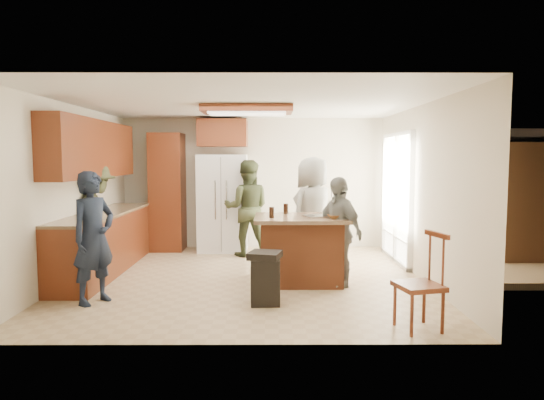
{
  "coord_description": "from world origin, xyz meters",
  "views": [
    {
      "loc": [
        0.33,
        -6.9,
        1.74
      ],
      "look_at": [
        0.36,
        -0.1,
        1.15
      ],
      "focal_mm": 32.0,
      "sensor_mm": 36.0,
      "label": 1
    }
  ],
  "objects_px": {
    "person_side_right": "(338,232)",
    "refrigerator": "(223,203)",
    "kitchen_island": "(301,249)",
    "trash_bin": "(265,277)",
    "person_counter": "(96,218)",
    "person_behind_left": "(247,208)",
    "person_behind_right": "(313,213)",
    "person_front_left": "(94,237)",
    "spindle_chair": "(421,286)"
  },
  "relations": [
    {
      "from": "person_behind_left",
      "to": "kitchen_island",
      "type": "distance_m",
      "value": 2.06
    },
    {
      "from": "kitchen_island",
      "to": "trash_bin",
      "type": "xyz_separation_m",
      "value": [
        -0.49,
        -1.02,
        -0.16
      ]
    },
    {
      "from": "trash_bin",
      "to": "person_front_left",
      "type": "bearing_deg",
      "value": 178.59
    },
    {
      "from": "kitchen_island",
      "to": "person_behind_left",
      "type": "bearing_deg",
      "value": 114.33
    },
    {
      "from": "person_counter",
      "to": "refrigerator",
      "type": "distance_m",
      "value": 2.45
    },
    {
      "from": "person_behind_left",
      "to": "person_front_left",
      "type": "bearing_deg",
      "value": 58.35
    },
    {
      "from": "kitchen_island",
      "to": "spindle_chair",
      "type": "xyz_separation_m",
      "value": [
        1.1,
        -1.9,
        -0.02
      ]
    },
    {
      "from": "person_counter",
      "to": "spindle_chair",
      "type": "relative_size",
      "value": 1.67
    },
    {
      "from": "person_side_right",
      "to": "refrigerator",
      "type": "distance_m",
      "value": 3.11
    },
    {
      "from": "person_behind_left",
      "to": "kitchen_island",
      "type": "bearing_deg",
      "value": 113.78
    },
    {
      "from": "trash_bin",
      "to": "person_side_right",
      "type": "bearing_deg",
      "value": 39.67
    },
    {
      "from": "person_front_left",
      "to": "spindle_chair",
      "type": "bearing_deg",
      "value": -72.51
    },
    {
      "from": "refrigerator",
      "to": "person_counter",
      "type": "bearing_deg",
      "value": -136.24
    },
    {
      "from": "person_behind_right",
      "to": "person_side_right",
      "type": "xyz_separation_m",
      "value": [
        0.25,
        -1.03,
        -0.13
      ]
    },
    {
      "from": "person_front_left",
      "to": "person_counter",
      "type": "distance_m",
      "value": 1.69
    },
    {
      "from": "person_behind_right",
      "to": "trash_bin",
      "type": "bearing_deg",
      "value": 26.5
    },
    {
      "from": "person_front_left",
      "to": "refrigerator",
      "type": "relative_size",
      "value": 0.88
    },
    {
      "from": "person_side_right",
      "to": "refrigerator",
      "type": "relative_size",
      "value": 0.83
    },
    {
      "from": "person_front_left",
      "to": "person_behind_right",
      "type": "xyz_separation_m",
      "value": [
        2.78,
        1.8,
        0.08
      ]
    },
    {
      "from": "trash_bin",
      "to": "person_behind_left",
      "type": "bearing_deg",
      "value": 96.9
    },
    {
      "from": "person_side_right",
      "to": "refrigerator",
      "type": "xyz_separation_m",
      "value": [
        -1.8,
        2.52,
        0.15
      ]
    },
    {
      "from": "person_front_left",
      "to": "person_behind_left",
      "type": "xyz_separation_m",
      "value": [
        1.7,
        2.82,
        0.06
      ]
    },
    {
      "from": "kitchen_island",
      "to": "spindle_chair",
      "type": "distance_m",
      "value": 2.19
    },
    {
      "from": "person_front_left",
      "to": "refrigerator",
      "type": "distance_m",
      "value": 3.51
    },
    {
      "from": "refrigerator",
      "to": "kitchen_island",
      "type": "height_order",
      "value": "refrigerator"
    },
    {
      "from": "person_behind_right",
      "to": "trash_bin",
      "type": "distance_m",
      "value": 2.07
    },
    {
      "from": "kitchen_island",
      "to": "person_counter",
      "type": "bearing_deg",
      "value": 168.45
    },
    {
      "from": "person_counter",
      "to": "person_behind_right",
      "type": "bearing_deg",
      "value": -86.51
    },
    {
      "from": "trash_bin",
      "to": "spindle_chair",
      "type": "distance_m",
      "value": 1.82
    },
    {
      "from": "person_behind_right",
      "to": "refrigerator",
      "type": "bearing_deg",
      "value": -85.83
    },
    {
      "from": "refrigerator",
      "to": "kitchen_island",
      "type": "xyz_separation_m",
      "value": [
        1.31,
        -2.32,
        -0.43
      ]
    },
    {
      "from": "person_front_left",
      "to": "person_side_right",
      "type": "height_order",
      "value": "person_front_left"
    },
    {
      "from": "kitchen_island",
      "to": "spindle_chair",
      "type": "relative_size",
      "value": 1.29
    },
    {
      "from": "person_counter",
      "to": "person_behind_left",
      "type": "bearing_deg",
      "value": -61.41
    },
    {
      "from": "person_side_right",
      "to": "trash_bin",
      "type": "distance_m",
      "value": 1.35
    },
    {
      "from": "person_behind_right",
      "to": "person_side_right",
      "type": "distance_m",
      "value": 1.07
    },
    {
      "from": "person_counter",
      "to": "trash_bin",
      "type": "distance_m",
      "value": 3.11
    },
    {
      "from": "person_behind_right",
      "to": "person_counter",
      "type": "bearing_deg",
      "value": -38.45
    },
    {
      "from": "person_behind_right",
      "to": "trash_bin",
      "type": "xyz_separation_m",
      "value": [
        -0.73,
        -1.85,
        -0.56
      ]
    },
    {
      "from": "person_side_right",
      "to": "refrigerator",
      "type": "bearing_deg",
      "value": -176.1
    },
    {
      "from": "person_behind_right",
      "to": "person_side_right",
      "type": "height_order",
      "value": "person_behind_right"
    },
    {
      "from": "person_side_right",
      "to": "kitchen_island",
      "type": "distance_m",
      "value": 0.6
    },
    {
      "from": "refrigerator",
      "to": "spindle_chair",
      "type": "xyz_separation_m",
      "value": [
        2.41,
        -4.22,
        -0.45
      ]
    },
    {
      "from": "person_front_left",
      "to": "spindle_chair",
      "type": "distance_m",
      "value": 3.77
    },
    {
      "from": "refrigerator",
      "to": "spindle_chair",
      "type": "height_order",
      "value": "refrigerator"
    },
    {
      "from": "kitchen_island",
      "to": "spindle_chair",
      "type": "height_order",
      "value": "spindle_chair"
    },
    {
      "from": "person_front_left",
      "to": "person_behind_left",
      "type": "distance_m",
      "value": 3.29
    },
    {
      "from": "person_behind_left",
      "to": "person_behind_right",
      "type": "distance_m",
      "value": 1.48
    },
    {
      "from": "person_counter",
      "to": "spindle_chair",
      "type": "xyz_separation_m",
      "value": [
        4.17,
        -2.53,
        -0.38
      ]
    },
    {
      "from": "person_behind_left",
      "to": "person_behind_right",
      "type": "bearing_deg",
      "value": 136.08
    }
  ]
}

